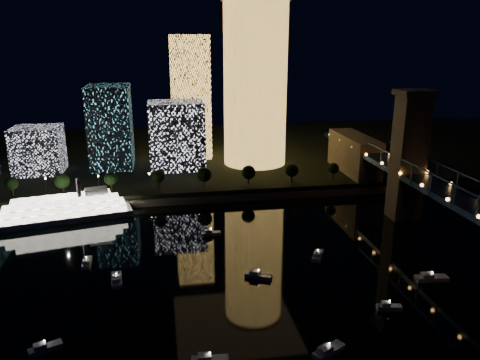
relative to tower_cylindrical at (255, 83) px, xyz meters
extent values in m
plane|color=black|center=(-20.29, -125.20, -46.31)|extent=(520.00, 520.00, 0.00)
cube|color=black|center=(-20.29, 34.80, -43.81)|extent=(420.00, 160.00, 5.00)
cube|color=#6B5E4C|center=(-20.29, -43.20, -44.81)|extent=(420.00, 6.00, 3.00)
cylinder|color=#FFBA51|center=(0.00, 0.00, -1.13)|extent=(32.00, 32.00, 80.36)
cube|color=#FFBA51|center=(-31.52, 20.95, -8.77)|extent=(20.45, 20.45, 65.06)
cube|color=silver|center=(-40.53, -2.40, -24.66)|extent=(27.05, 22.89, 33.29)
cube|color=#4EBDD6|center=(-73.07, 5.48, -20.76)|extent=(20.55, 26.71, 41.09)
cube|color=silver|center=(-107.46, -0.18, -30.13)|extent=(22.35, 20.31, 22.35)
cube|color=#6B5E4C|center=(44.71, -75.20, -22.31)|extent=(11.00, 9.00, 48.00)
cube|color=#6B5E4C|center=(44.71, -75.20, 2.69)|extent=(13.00, 11.00, 2.00)
cube|color=#6B5E4C|center=(44.71, -25.20, -34.81)|extent=(12.00, 40.00, 23.00)
cube|color=navy|center=(39.71, -113.20, -24.81)|extent=(0.50, 0.50, 7.00)
cube|color=navy|center=(39.71, -89.20, -24.81)|extent=(0.50, 0.50, 7.00)
cube|color=navy|center=(39.71, -65.20, -24.81)|extent=(0.50, 0.50, 7.00)
sphere|color=#FE9437|center=(39.21, -125.20, -26.51)|extent=(1.20, 1.20, 1.20)
sphere|color=#FE9437|center=(39.21, -80.20, -26.51)|extent=(1.20, 1.20, 1.20)
sphere|color=#FE9437|center=(39.21, -35.20, -26.51)|extent=(1.20, 1.20, 1.20)
cube|color=silver|center=(-87.06, -56.05, -45.02)|extent=(52.59, 22.02, 2.56)
cube|color=white|center=(-87.06, -56.05, -42.57)|extent=(48.19, 20.10, 2.35)
cube|color=white|center=(-87.06, -56.05, -40.22)|extent=(43.79, 18.17, 2.35)
cube|color=white|center=(-87.06, -56.05, -37.87)|extent=(37.30, 15.81, 2.35)
cube|color=silver|center=(-74.51, -53.42, -35.84)|extent=(9.68, 8.03, 1.92)
cylinder|color=black|center=(-80.35, -56.83, -33.49)|extent=(1.50, 1.50, 6.41)
cylinder|color=black|center=(-81.22, -52.65, -33.49)|extent=(1.50, 1.50, 6.41)
cube|color=silver|center=(28.03, -123.75, -45.71)|extent=(9.73, 3.89, 1.20)
cube|color=silver|center=(26.61, -123.62, -44.61)|extent=(3.53, 2.76, 1.00)
sphere|color=white|center=(28.03, -123.75, -43.71)|extent=(0.36, 0.36, 0.36)
cube|color=silver|center=(-21.80, -113.85, -45.71)|extent=(8.16, 5.91, 1.20)
cube|color=silver|center=(-22.84, -113.30, -44.61)|extent=(3.40, 3.10, 1.00)
sphere|color=white|center=(-21.80, -113.85, -43.71)|extent=(0.36, 0.36, 0.36)
cube|color=silver|center=(-32.14, -80.19, -45.71)|extent=(6.94, 2.52, 1.20)
cube|color=silver|center=(-33.17, -80.24, -44.61)|extent=(2.48, 1.89, 1.00)
sphere|color=white|center=(-32.14, -80.19, -43.71)|extent=(0.36, 0.36, 0.36)
cube|color=silver|center=(-63.01, -109.14, -45.71)|extent=(3.88, 9.41, 1.20)
cube|color=silver|center=(-62.87, -110.51, -44.61)|extent=(2.71, 3.44, 1.00)
sphere|color=white|center=(-63.01, -109.14, -43.71)|extent=(0.36, 0.36, 0.36)
cube|color=silver|center=(8.42, -136.23, -45.71)|extent=(6.66, 3.23, 1.20)
cube|color=silver|center=(7.47, -136.04, -44.61)|extent=(2.51, 2.06, 1.00)
sphere|color=white|center=(8.42, -136.23, -43.71)|extent=(0.36, 0.36, 0.36)
cube|color=silver|center=(-0.05, -103.73, -45.71)|extent=(6.18, 8.41, 1.20)
cube|color=silver|center=(-0.63, -104.80, -44.61)|extent=(3.22, 3.52, 1.00)
sphere|color=white|center=(-0.05, -103.73, -43.71)|extent=(0.36, 0.36, 0.36)
cube|color=silver|center=(-76.42, -138.79, -45.71)|extent=(7.63, 5.14, 1.20)
cube|color=silver|center=(-77.42, -139.24, -44.61)|extent=(3.11, 2.79, 1.00)
sphere|color=white|center=(-76.42, -138.79, -43.71)|extent=(0.36, 0.36, 0.36)
cube|color=silver|center=(-41.28, -149.22, -44.61)|extent=(3.03, 2.36, 1.00)
sphere|color=white|center=(-40.06, -149.32, -43.71)|extent=(0.36, 0.36, 0.36)
cube|color=silver|center=(-13.31, -150.52, -45.71)|extent=(8.69, 6.27, 1.20)
cube|color=silver|center=(-14.43, -151.11, -44.61)|extent=(3.62, 3.30, 1.00)
sphere|color=white|center=(-13.31, -150.52, -43.71)|extent=(0.36, 0.36, 0.36)
cube|color=silver|center=(-73.10, -96.44, -45.71)|extent=(2.78, 7.89, 1.20)
cube|color=silver|center=(-73.05, -97.61, -44.61)|extent=(2.13, 2.80, 1.00)
sphere|color=white|center=(-73.10, -96.44, -43.71)|extent=(0.36, 0.36, 0.36)
cylinder|color=black|center=(-110.29, -37.20, -39.31)|extent=(0.70, 0.70, 4.00)
sphere|color=black|center=(-110.29, -37.20, -35.81)|extent=(5.39, 5.39, 5.39)
cylinder|color=black|center=(-90.29, -37.20, -39.31)|extent=(0.70, 0.70, 4.00)
sphere|color=black|center=(-90.29, -37.20, -35.81)|extent=(6.50, 6.50, 6.50)
cylinder|color=black|center=(-70.29, -37.20, -39.31)|extent=(0.70, 0.70, 4.00)
sphere|color=black|center=(-70.29, -37.20, -35.81)|extent=(5.71, 5.71, 5.71)
cylinder|color=black|center=(-50.29, -37.20, -39.31)|extent=(0.70, 0.70, 4.00)
sphere|color=black|center=(-50.29, -37.20, -35.81)|extent=(5.58, 5.58, 5.58)
cylinder|color=black|center=(-30.29, -37.20, -39.31)|extent=(0.70, 0.70, 4.00)
sphere|color=black|center=(-30.29, -37.20, -35.81)|extent=(6.68, 6.68, 6.68)
cylinder|color=black|center=(-10.29, -37.20, -39.31)|extent=(0.70, 0.70, 4.00)
sphere|color=black|center=(-10.29, -37.20, -35.81)|extent=(6.34, 6.34, 6.34)
cylinder|color=black|center=(9.71, -37.20, -39.31)|extent=(0.70, 0.70, 4.00)
sphere|color=black|center=(9.71, -37.20, -35.81)|extent=(6.11, 6.11, 6.11)
cylinder|color=black|center=(29.71, -37.20, -39.31)|extent=(0.70, 0.70, 4.00)
sphere|color=black|center=(29.71, -37.20, -35.81)|extent=(5.05, 5.05, 5.05)
cylinder|color=black|center=(-98.29, -31.20, -38.81)|extent=(0.24, 0.24, 5.00)
sphere|color=#FFCC7F|center=(-98.29, -31.20, -36.01)|extent=(0.70, 0.70, 0.70)
cylinder|color=black|center=(-76.29, -31.20, -38.81)|extent=(0.24, 0.24, 5.00)
sphere|color=#FFCC7F|center=(-76.29, -31.20, -36.01)|extent=(0.70, 0.70, 0.70)
cylinder|color=black|center=(-54.29, -31.20, -38.81)|extent=(0.24, 0.24, 5.00)
sphere|color=#FFCC7F|center=(-54.29, -31.20, -36.01)|extent=(0.70, 0.70, 0.70)
cylinder|color=black|center=(-32.29, -31.20, -38.81)|extent=(0.24, 0.24, 5.00)
sphere|color=#FFCC7F|center=(-32.29, -31.20, -36.01)|extent=(0.70, 0.70, 0.70)
cylinder|color=black|center=(-10.29, -31.20, -38.81)|extent=(0.24, 0.24, 5.00)
sphere|color=#FFCC7F|center=(-10.29, -31.20, -36.01)|extent=(0.70, 0.70, 0.70)
cylinder|color=black|center=(11.71, -31.20, -38.81)|extent=(0.24, 0.24, 5.00)
sphere|color=#FFCC7F|center=(11.71, -31.20, -36.01)|extent=(0.70, 0.70, 0.70)
camera|label=1|loc=(-48.15, -235.31, 21.52)|focal=35.00mm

